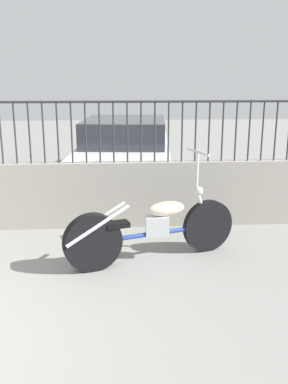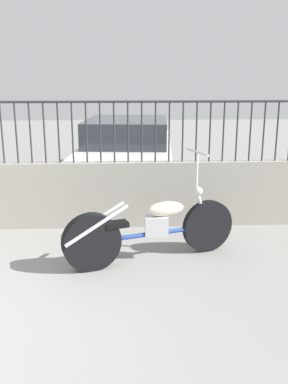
# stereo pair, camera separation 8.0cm
# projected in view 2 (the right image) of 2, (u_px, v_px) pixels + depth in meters

# --- Properties ---
(motorcycle_blue) EXTENTS (2.14, 0.87, 1.33)m
(motorcycle_blue) POSITION_uv_depth(u_px,v_px,m) (143.00, 230.00, 5.16)
(motorcycle_blue) COLOR black
(motorcycle_blue) RESTS_ON ground_plane
(car_white) EXTENTS (2.21, 4.64, 1.36)m
(car_white) POSITION_uv_depth(u_px,v_px,m) (128.00, 150.00, 9.11)
(car_white) COLOR black
(car_white) RESTS_ON ground_plane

